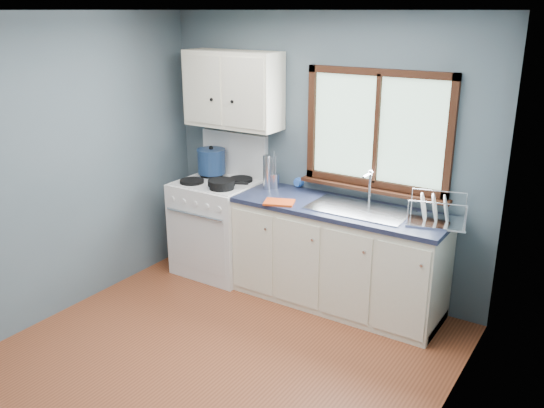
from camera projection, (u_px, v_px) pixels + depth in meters
The scene contains 18 objects.
floor at pixel (199, 374), 4.18m from camera, with size 3.20×3.60×0.02m, color brown.
ceiling at pixel (182, 8), 3.37m from camera, with size 3.20×3.60×0.02m, color white.
wall_back at pixel (322, 155), 5.22m from camera, with size 3.20×0.02×2.50m, color #516169.
wall_left at pixel (37, 175), 4.60m from camera, with size 0.02×3.60×2.50m, color #516169.
wall_right at pixel (432, 267), 2.95m from camera, with size 0.02×3.60×2.50m, color #516169.
gas_range at pixel (218, 224), 5.68m from camera, with size 0.76×0.69×1.36m.
base_cabinets at pixel (338, 261), 5.05m from camera, with size 1.85×0.60×0.88m.
countertop at pixel (340, 208), 4.89m from camera, with size 1.89×0.64×0.04m, color #181E33.
sink at pixel (359, 217), 4.81m from camera, with size 0.84×0.46×0.44m.
window at pixel (376, 138), 4.84m from camera, with size 1.36×0.10×1.03m.
upper_cabinets at pixel (233, 90), 5.33m from camera, with size 0.95×0.35×0.70m.
skillet at pixel (222, 183), 5.31m from camera, with size 0.40×0.33×0.05m.
stockpot at pixel (212, 161), 5.68m from camera, with size 0.38×0.38×0.28m.
utensil_crock at pixel (274, 180), 5.37m from camera, with size 0.14×0.14×0.34m.
thermos at pixel (267, 172), 5.30m from camera, with size 0.08×0.08×0.32m, color silver.
soap_bottle at pixel (297, 175), 5.35m from camera, with size 0.09×0.09×0.24m, color blue.
dish_towel at pixel (279, 202), 4.95m from camera, with size 0.25×0.18×0.02m, color #D44515.
dish_rack at pixel (436, 215), 4.49m from camera, with size 0.52×0.44×0.23m.
Camera 1 is at (2.37, -2.71, 2.51)m, focal length 38.00 mm.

